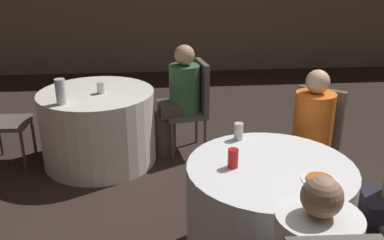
{
  "coord_description": "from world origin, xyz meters",
  "views": [
    {
      "loc": [
        -0.87,
        -2.19,
        1.98
      ],
      "look_at": [
        -0.62,
        0.71,
        0.82
      ],
      "focal_mm": 40.0,
      "sensor_mm": 36.0,
      "label": 1
    }
  ],
  "objects_px": {
    "chair_near_northeast": "(315,138)",
    "person_green_jacket": "(178,101)",
    "table_near": "(267,215)",
    "table_far": "(99,127)",
    "bottle_far": "(61,92)",
    "chair_far_east": "(194,100)",
    "person_orange_shirt": "(308,144)",
    "pizza_plate_near": "(320,179)",
    "soda_can_red": "(233,158)",
    "soda_can_silver": "(239,131)"
  },
  "relations": [
    {
      "from": "pizza_plate_near",
      "to": "soda_can_red",
      "type": "height_order",
      "value": "soda_can_red"
    },
    {
      "from": "chair_near_northeast",
      "to": "bottle_far",
      "type": "relative_size",
      "value": 4.22
    },
    {
      "from": "person_green_jacket",
      "to": "pizza_plate_near",
      "type": "xyz_separation_m",
      "value": [
        0.72,
        -1.96,
        0.17
      ]
    },
    {
      "from": "table_near",
      "to": "bottle_far",
      "type": "xyz_separation_m",
      "value": [
        -1.53,
        1.31,
        0.48
      ]
    },
    {
      "from": "person_orange_shirt",
      "to": "bottle_far",
      "type": "xyz_separation_m",
      "value": [
        -2.0,
        0.69,
        0.27
      ]
    },
    {
      "from": "chair_far_east",
      "to": "pizza_plate_near",
      "type": "height_order",
      "value": "chair_far_east"
    },
    {
      "from": "table_near",
      "to": "chair_near_northeast",
      "type": "relative_size",
      "value": 1.11
    },
    {
      "from": "person_green_jacket",
      "to": "chair_near_northeast",
      "type": "bearing_deg",
      "value": -142.67
    },
    {
      "from": "chair_near_northeast",
      "to": "chair_far_east",
      "type": "height_order",
      "value": "same"
    },
    {
      "from": "table_far",
      "to": "soda_can_red",
      "type": "height_order",
      "value": "soda_can_red"
    },
    {
      "from": "soda_can_silver",
      "to": "bottle_far",
      "type": "xyz_separation_m",
      "value": [
        -1.4,
        0.88,
        0.05
      ]
    },
    {
      "from": "chair_far_east",
      "to": "person_green_jacket",
      "type": "xyz_separation_m",
      "value": [
        -0.17,
        -0.03,
        0.01
      ]
    },
    {
      "from": "table_near",
      "to": "table_far",
      "type": "bearing_deg",
      "value": 128.04
    },
    {
      "from": "bottle_far",
      "to": "chair_far_east",
      "type": "bearing_deg",
      "value": 21.67
    },
    {
      "from": "chair_near_northeast",
      "to": "pizza_plate_near",
      "type": "height_order",
      "value": "chair_near_northeast"
    },
    {
      "from": "soda_can_silver",
      "to": "chair_near_northeast",
      "type": "bearing_deg",
      "value": 25.53
    },
    {
      "from": "person_orange_shirt",
      "to": "soda_can_red",
      "type": "distance_m",
      "value": 0.96
    },
    {
      "from": "table_near",
      "to": "soda_can_silver",
      "type": "height_order",
      "value": "soda_can_silver"
    },
    {
      "from": "chair_far_east",
      "to": "person_green_jacket",
      "type": "relative_size",
      "value": 0.84
    },
    {
      "from": "person_orange_shirt",
      "to": "pizza_plate_near",
      "type": "relative_size",
      "value": 5.34
    },
    {
      "from": "chair_near_northeast",
      "to": "bottle_far",
      "type": "height_order",
      "value": "chair_near_northeast"
    },
    {
      "from": "chair_far_east",
      "to": "soda_can_silver",
      "type": "distance_m",
      "value": 1.4
    },
    {
      "from": "soda_can_silver",
      "to": "table_far",
      "type": "bearing_deg",
      "value": 133.53
    },
    {
      "from": "chair_far_east",
      "to": "person_orange_shirt",
      "type": "bearing_deg",
      "value": -155.44
    },
    {
      "from": "soda_can_silver",
      "to": "pizza_plate_near",
      "type": "bearing_deg",
      "value": -59.83
    },
    {
      "from": "chair_far_east",
      "to": "table_near",
      "type": "bearing_deg",
      "value": -179.32
    },
    {
      "from": "soda_can_red",
      "to": "table_far",
      "type": "bearing_deg",
      "value": 122.51
    },
    {
      "from": "table_far",
      "to": "chair_near_northeast",
      "type": "bearing_deg",
      "value": -25.24
    },
    {
      "from": "chair_near_northeast",
      "to": "person_green_jacket",
      "type": "relative_size",
      "value": 0.84
    },
    {
      "from": "chair_near_northeast",
      "to": "table_far",
      "type": "bearing_deg",
      "value": 11.9
    },
    {
      "from": "chair_far_east",
      "to": "person_green_jacket",
      "type": "bearing_deg",
      "value": 90.0
    },
    {
      "from": "person_green_jacket",
      "to": "soda_can_red",
      "type": "relative_size",
      "value": 9.28
    },
    {
      "from": "chair_near_northeast",
      "to": "soda_can_silver",
      "type": "relative_size",
      "value": 7.83
    },
    {
      "from": "table_near",
      "to": "table_far",
      "type": "relative_size",
      "value": 0.96
    },
    {
      "from": "table_far",
      "to": "pizza_plate_near",
      "type": "height_order",
      "value": "pizza_plate_near"
    },
    {
      "from": "person_orange_shirt",
      "to": "person_green_jacket",
      "type": "bearing_deg",
      "value": -12.86
    },
    {
      "from": "pizza_plate_near",
      "to": "soda_can_silver",
      "type": "relative_size",
      "value": 1.76
    },
    {
      "from": "soda_can_red",
      "to": "bottle_far",
      "type": "bearing_deg",
      "value": 134.72
    },
    {
      "from": "person_green_jacket",
      "to": "table_near",
      "type": "bearing_deg",
      "value": -173.86
    },
    {
      "from": "bottle_far",
      "to": "person_orange_shirt",
      "type": "bearing_deg",
      "value": -18.99
    },
    {
      "from": "pizza_plate_near",
      "to": "chair_far_east",
      "type": "bearing_deg",
      "value": 105.47
    },
    {
      "from": "table_near",
      "to": "soda_can_silver",
      "type": "relative_size",
      "value": 8.72
    },
    {
      "from": "soda_can_red",
      "to": "person_orange_shirt",
      "type": "bearing_deg",
      "value": 40.66
    },
    {
      "from": "soda_can_silver",
      "to": "bottle_far",
      "type": "relative_size",
      "value": 0.54
    },
    {
      "from": "soda_can_silver",
      "to": "person_orange_shirt",
      "type": "bearing_deg",
      "value": 18.24
    },
    {
      "from": "soda_can_red",
      "to": "soda_can_silver",
      "type": "bearing_deg",
      "value": 74.66
    },
    {
      "from": "table_near",
      "to": "soda_can_red",
      "type": "height_order",
      "value": "soda_can_red"
    },
    {
      "from": "person_orange_shirt",
      "to": "chair_near_northeast",
      "type": "bearing_deg",
      "value": -90.0
    },
    {
      "from": "table_near",
      "to": "chair_far_east",
      "type": "distance_m",
      "value": 1.83
    },
    {
      "from": "chair_near_northeast",
      "to": "pizza_plate_near",
      "type": "bearing_deg",
      "value": 107.69
    }
  ]
}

